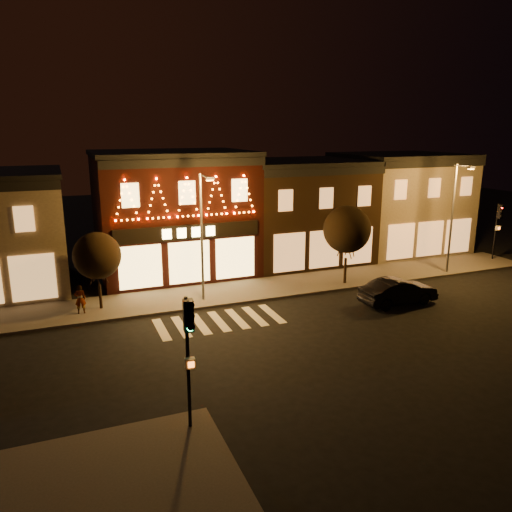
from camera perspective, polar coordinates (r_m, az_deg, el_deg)
ground at (r=22.81m, az=-1.15°, el=-10.91°), size 120.00×120.00×0.00m
sidewalk_far at (r=30.41m, az=-2.92°, el=-4.19°), size 44.00×4.00×0.15m
sidewalk_near at (r=15.29m, az=-15.65°, el=-25.41°), size 7.00×7.00×0.15m
building_pulp at (r=34.53m, az=-9.38°, el=4.87°), size 10.20×8.34×8.30m
building_right_a at (r=37.75m, az=4.91°, el=5.19°), size 9.20×8.28×7.50m
building_right_b at (r=42.48m, az=15.91°, el=5.92°), size 9.20×8.28×7.80m
traffic_signal_near at (r=16.05m, az=-7.69°, el=-9.28°), size 0.34×0.47×4.51m
traffic_signal_far at (r=41.23m, az=25.89°, el=3.72°), size 0.36×0.48×4.21m
streetlamp_mid at (r=27.89m, az=-6.07°, el=3.19°), size 0.47×1.65×7.20m
streetlamp_right at (r=35.85m, az=21.68°, el=4.87°), size 0.55×1.69×7.35m
tree_left at (r=28.05m, az=-17.64°, el=0.03°), size 2.54×2.54×4.24m
tree_right at (r=31.69m, az=10.32°, el=2.99°), size 2.97×2.97×4.96m
dark_sedan at (r=29.59m, az=15.89°, el=-3.91°), size 4.56×1.70×1.49m
pedestrian at (r=28.21m, az=-19.39°, el=-4.65°), size 0.61×0.42×1.59m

